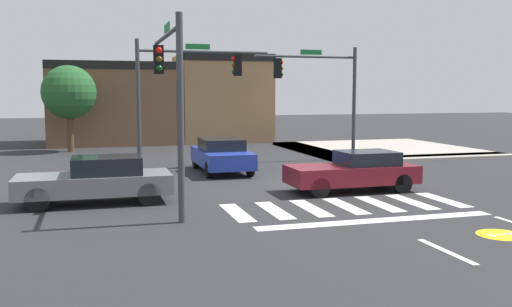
{
  "coord_description": "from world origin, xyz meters",
  "views": [
    {
      "loc": [
        -7.16,
        -19.55,
        3.39
      ],
      "look_at": [
        -1.35,
        0.47,
        1.1
      ],
      "focal_mm": 39.18,
      "sensor_mm": 36.0,
      "label": 1
    }
  ],
  "objects": [
    {
      "name": "traffic_signal_northwest",
      "position": [
        -3.23,
        5.21,
        3.94
      ],
      "size": [
        5.95,
        0.32,
        5.68
      ],
      "color": "#383A3D",
      "rests_on": "ground_plane"
    },
    {
      "name": "storefront_row",
      "position": [
        -2.83,
        19.05,
        2.81
      ],
      "size": [
        14.5,
        6.53,
        5.92
      ],
      "color": "brown",
      "rests_on": "ground_plane"
    },
    {
      "name": "traffic_signal_northeast",
      "position": [
        3.56,
        6.1,
        3.86
      ],
      "size": [
        5.3,
        0.32,
        5.62
      ],
      "rotation": [
        0.0,
        0.0,
        3.14
      ],
      "color": "#383A3D",
      "rests_on": "ground_plane"
    },
    {
      "name": "car_gray",
      "position": [
        -7.12,
        -2.03,
        0.73
      ],
      "size": [
        4.6,
        1.83,
        1.44
      ],
      "rotation": [
        0.0,
        0.0,
        3.14
      ],
      "color": "slate",
      "rests_on": "ground_plane"
    },
    {
      "name": "crosswalk_near",
      "position": [
        0.0,
        -4.5,
        0.0
      ],
      "size": [
        7.23,
        2.49,
        0.01
      ],
      "color": "silver",
      "rests_on": "ground_plane"
    },
    {
      "name": "bike_detector_marking",
      "position": [
        2.1,
        -8.67,
        0.0
      ],
      "size": [
        1.16,
        1.16,
        0.01
      ],
      "color": "yellow",
      "rests_on": "ground_plane"
    },
    {
      "name": "car_blue",
      "position": [
        -2.0,
        3.52,
        0.73
      ],
      "size": [
        1.92,
        4.38,
        1.43
      ],
      "rotation": [
        0.0,
        0.0,
        -1.57
      ],
      "color": "#23389E",
      "rests_on": "ground_plane"
    },
    {
      "name": "ground_plane",
      "position": [
        0.0,
        0.0,
        0.0
      ],
      "size": [
        120.0,
        120.0,
        0.0
      ],
      "primitive_type": "plane",
      "color": "#2B2B2D"
    },
    {
      "name": "curb_corner_northeast",
      "position": [
        8.49,
        9.42,
        0.07
      ],
      "size": [
        10.0,
        10.6,
        0.15
      ],
      "color": "#B2AA9E",
      "rests_on": "ground_plane"
    },
    {
      "name": "roadside_tree",
      "position": [
        -8.5,
        14.0,
        3.37
      ],
      "size": [
        3.05,
        3.05,
        4.92
      ],
      "color": "#4C3823",
      "rests_on": "ground_plane"
    },
    {
      "name": "car_maroon",
      "position": [
        1.38,
        -2.29,
        0.7
      ],
      "size": [
        4.41,
        1.79,
        1.38
      ],
      "rotation": [
        0.0,
        0.0,
        3.14
      ],
      "color": "maroon",
      "rests_on": "ground_plane"
    },
    {
      "name": "traffic_signal_southwest",
      "position": [
        -5.03,
        -3.11,
        3.81
      ],
      "size": [
        0.32,
        5.49,
        5.39
      ],
      "rotation": [
        0.0,
        0.0,
        1.57
      ],
      "color": "#383A3D",
      "rests_on": "ground_plane"
    }
  ]
}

